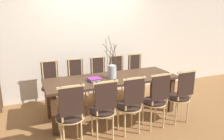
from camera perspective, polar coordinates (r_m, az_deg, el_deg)
ground_plane at (r=4.34m, az=0.00°, el=-11.45°), size 16.00×16.00×0.00m
wall_rear at (r=5.10m, az=-5.63°, el=11.16°), size 12.00×0.06×3.20m
dining_table at (r=4.09m, az=0.00°, el=-3.37°), size 2.46×0.85×0.74m
chair_near_leftend at (r=3.21m, az=-10.76°, el=-11.15°), size 0.42×0.42×0.99m
chair_near_left at (r=3.33m, az=-2.30°, el=-9.89°), size 0.42×0.42×0.99m
chair_near_center at (r=3.50m, az=4.80°, el=-8.65°), size 0.42×0.42×0.99m
chair_near_right at (r=3.73m, az=11.36°, el=-7.39°), size 0.42×0.42×0.99m
chair_near_rightend at (r=4.02m, az=17.41°, el=-6.14°), size 0.42×0.42×0.99m
chair_far_leftend at (r=4.58m, az=-15.60°, el=-3.43°), size 0.42×0.42×0.99m
chair_far_left at (r=4.67m, az=-9.12°, el=-2.72°), size 0.42×0.42×0.99m
chair_far_center at (r=4.80m, az=-3.24°, el=-2.04°), size 0.42×0.42×0.99m
chair_far_right at (r=4.96m, az=1.70°, el=-1.46°), size 0.42×0.42×0.99m
chair_far_rightend at (r=5.17m, az=6.49°, el=-0.88°), size 0.42×0.42×0.99m
vase_centerpiece at (r=4.01m, az=-0.04°, el=-0.31°), size 0.34×0.33×0.79m
book_stack at (r=3.90m, az=-4.67°, el=-2.41°), size 0.24×0.21×0.05m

